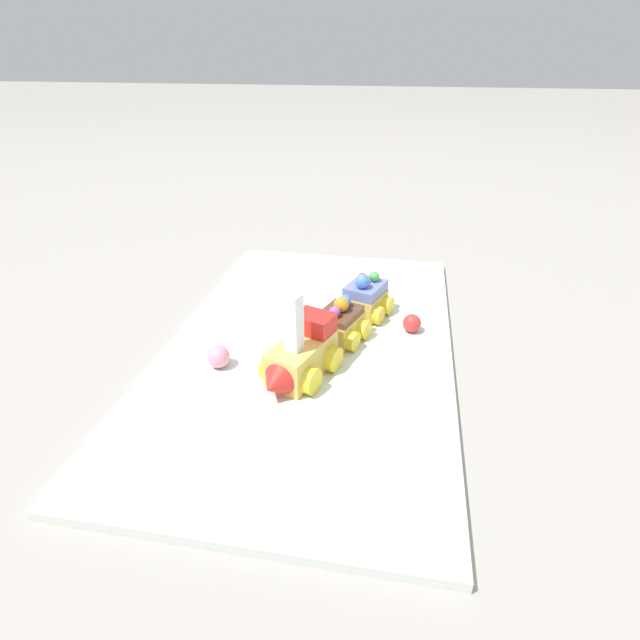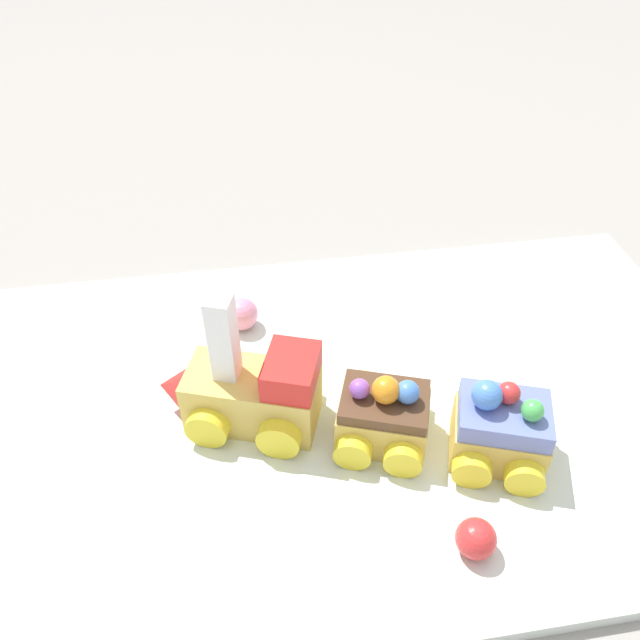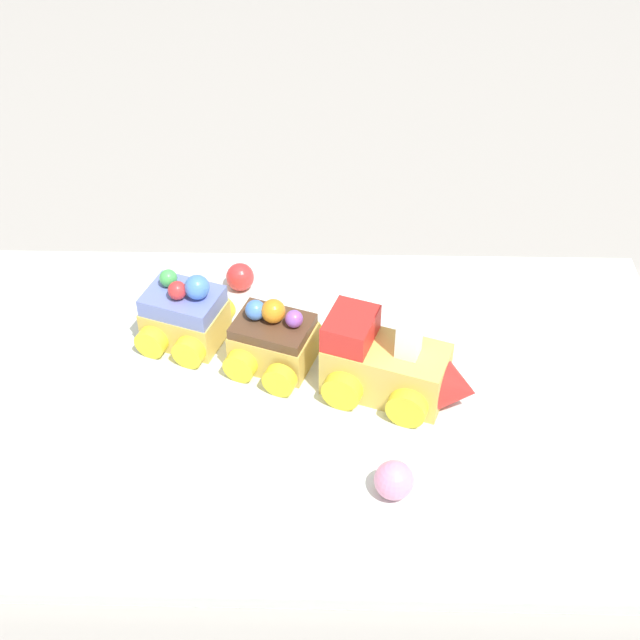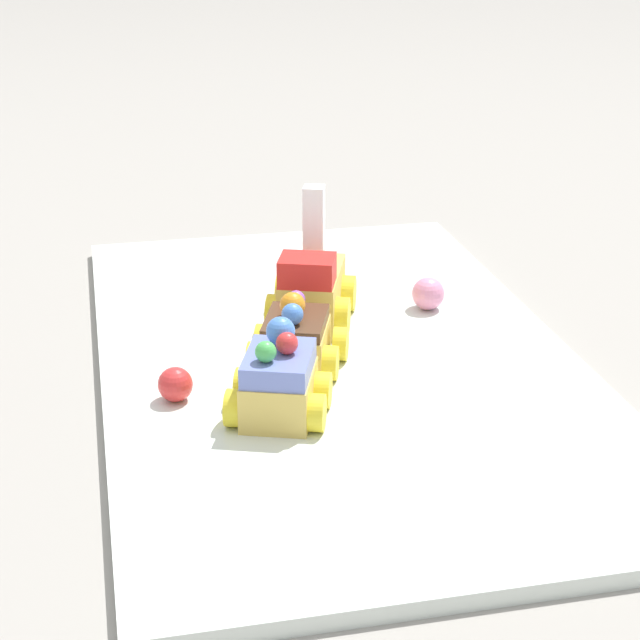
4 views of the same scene
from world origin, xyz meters
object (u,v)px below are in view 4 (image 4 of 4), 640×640
object	(u,v)px
cake_train_locomotive	(313,287)
cake_car_chocolate	(296,341)
cake_car_blueberry	(279,384)
gumball_pink	(428,294)
gumball_red	(175,384)

from	to	relation	value
cake_train_locomotive	cake_car_chocolate	size ratio (longest dim) A/B	1.50
cake_train_locomotive	cake_car_blueberry	size ratio (longest dim) A/B	1.50
cake_car_chocolate	gumball_pink	size ratio (longest dim) A/B	2.97
gumball_red	cake_car_blueberry	bearing A→B (deg)	-119.62
cake_train_locomotive	gumball_pink	world-z (taller)	cake_train_locomotive
cake_car_chocolate	gumball_pink	xyz separation A→B (m)	(0.09, -0.14, -0.01)
gumball_pink	gumball_red	bearing A→B (deg)	119.12
gumball_red	gumball_pink	bearing A→B (deg)	-60.88
gumball_pink	gumball_red	world-z (taller)	gumball_pink
cake_train_locomotive	cake_car_chocolate	xyz separation A→B (m)	(-0.10, 0.03, -0.01)
cake_car_chocolate	cake_car_blueberry	distance (m)	0.08
cake_car_blueberry	gumball_pink	size ratio (longest dim) A/B	2.97
cake_car_chocolate	cake_car_blueberry	world-z (taller)	cake_car_blueberry
cake_train_locomotive	gumball_pink	size ratio (longest dim) A/B	4.46
cake_car_chocolate	gumball_pink	bearing A→B (deg)	-36.23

